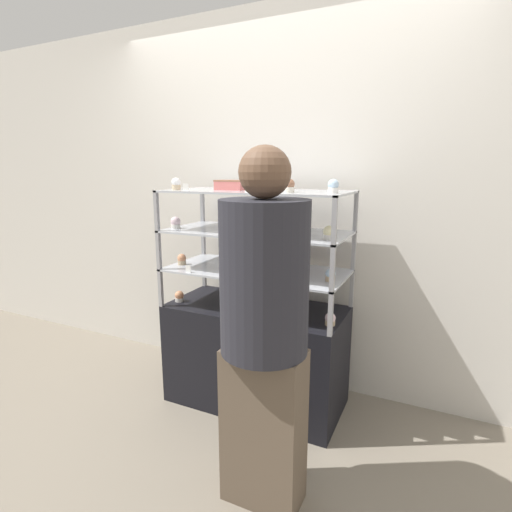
{
  "coord_description": "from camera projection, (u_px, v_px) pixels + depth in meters",
  "views": [
    {
      "loc": [
        1.05,
        -2.21,
        1.53
      ],
      "look_at": [
        0.0,
        0.0,
        1.0
      ],
      "focal_mm": 28.0,
      "sensor_mm": 36.0,
      "label": 1
    }
  ],
  "objects": [
    {
      "name": "price_tag_2",
      "position": [
        237.0,
        233.0,
        2.24
      ],
      "size": [
        0.04,
        0.0,
        0.04
      ],
      "color": "white",
      "rests_on": "display_riser_middle"
    },
    {
      "name": "price_tag_3",
      "position": [
        186.0,
        187.0,
        2.33
      ],
      "size": [
        0.04,
        0.0,
        0.04
      ],
      "color": "white",
      "rests_on": "display_riser_upper"
    },
    {
      "name": "display_riser_middle",
      "position": [
        256.0,
        233.0,
        2.47
      ],
      "size": [
        1.13,
        0.54,
        0.25
      ],
      "color": "#99999E",
      "rests_on": "display_riser_lower"
    },
    {
      "name": "customer_figure",
      "position": [
        264.0,
        326.0,
        1.73
      ],
      "size": [
        0.38,
        0.38,
        1.63
      ],
      "color": "brown",
      "rests_on": "ground_plane"
    },
    {
      "name": "cupcake_0",
      "position": [
        179.0,
        296.0,
        2.66
      ],
      "size": [
        0.06,
        0.06,
        0.07
      ],
      "color": "white",
      "rests_on": "display_base"
    },
    {
      "name": "cupcake_10",
      "position": [
        289.0,
        186.0,
        2.19
      ],
      "size": [
        0.06,
        0.06,
        0.07
      ],
      "color": "beige",
      "rests_on": "display_riser_upper"
    },
    {
      "name": "cupcake_9",
      "position": [
        250.0,
        185.0,
        2.31
      ],
      "size": [
        0.06,
        0.06,
        0.07
      ],
      "color": "white",
      "rests_on": "display_riser_upper"
    },
    {
      "name": "back_wall",
      "position": [
        281.0,
        204.0,
        2.81
      ],
      "size": [
        8.0,
        0.05,
        2.6
      ],
      "color": "silver",
      "rests_on": "ground_plane"
    },
    {
      "name": "cupcake_4",
      "position": [
        330.0,
        275.0,
        2.25
      ],
      "size": [
        0.06,
        0.06,
        0.07
      ],
      "color": "#CCB28C",
      "rests_on": "display_riser_lower"
    },
    {
      "name": "cupcake_5",
      "position": [
        176.0,
        223.0,
        2.56
      ],
      "size": [
        0.06,
        0.06,
        0.08
      ],
      "color": "white",
      "rests_on": "display_riser_middle"
    },
    {
      "name": "price_tag_1",
      "position": [
        188.0,
        269.0,
        2.44
      ],
      "size": [
        0.04,
        0.0,
        0.04
      ],
      "color": "white",
      "rests_on": "display_riser_lower"
    },
    {
      "name": "layer_cake_centerpiece",
      "position": [
        276.0,
        260.0,
        2.46
      ],
      "size": [
        0.21,
        0.21,
        0.14
      ],
      "color": "#C66660",
      "rests_on": "display_riser_lower"
    },
    {
      "name": "cupcake_6",
      "position": [
        248.0,
        227.0,
        2.39
      ],
      "size": [
        0.06,
        0.06,
        0.08
      ],
      "color": "#CCB28C",
      "rests_on": "display_riser_middle"
    },
    {
      "name": "cupcake_2",
      "position": [
        330.0,
        319.0,
        2.26
      ],
      "size": [
        0.06,
        0.06,
        0.07
      ],
      "color": "#CCB28C",
      "rests_on": "display_base"
    },
    {
      "name": "cupcake_11",
      "position": [
        333.0,
        186.0,
        2.13
      ],
      "size": [
        0.06,
        0.06,
        0.07
      ],
      "color": "white",
      "rests_on": "display_riser_upper"
    },
    {
      "name": "cupcake_8",
      "position": [
        176.0,
        184.0,
        2.5
      ],
      "size": [
        0.06,
        0.06,
        0.07
      ],
      "color": "#CCB28C",
      "rests_on": "display_riser_upper"
    },
    {
      "name": "price_tag_0",
      "position": [
        296.0,
        326.0,
        2.2
      ],
      "size": [
        0.04,
        0.0,
        0.04
      ],
      "color": "white",
      "rests_on": "display_base"
    },
    {
      "name": "display_base",
      "position": [
        256.0,
        354.0,
        2.64
      ],
      "size": [
        1.13,
        0.54,
        0.67
      ],
      "color": "black",
      "rests_on": "ground_plane"
    },
    {
      "name": "cupcake_7",
      "position": [
        329.0,
        233.0,
        2.15
      ],
      "size": [
        0.06,
        0.06,
        0.08
      ],
      "color": "white",
      "rests_on": "display_riser_middle"
    },
    {
      "name": "display_riser_upper",
      "position": [
        256.0,
        193.0,
        2.42
      ],
      "size": [
        1.13,
        0.54,
        0.25
      ],
      "color": "#99999E",
      "rests_on": "display_riser_middle"
    },
    {
      "name": "cupcake_1",
      "position": [
        249.0,
        308.0,
        2.44
      ],
      "size": [
        0.06,
        0.06,
        0.07
      ],
      "color": "white",
      "rests_on": "display_base"
    },
    {
      "name": "display_riser_lower",
      "position": [
        256.0,
        272.0,
        2.52
      ],
      "size": [
        1.13,
        0.54,
        0.25
      ],
      "color": "#99999E",
      "rests_on": "display_base"
    },
    {
      "name": "cupcake_3",
      "position": [
        182.0,
        259.0,
        2.64
      ],
      "size": [
        0.06,
        0.06,
        0.07
      ],
      "color": "#CCB28C",
      "rests_on": "display_riser_lower"
    },
    {
      "name": "sheet_cake_frosted",
      "position": [
        231.0,
        185.0,
        2.48
      ],
      "size": [
        0.19,
        0.12,
        0.06
      ],
      "color": "#C66660",
      "rests_on": "display_riser_upper"
    },
    {
      "name": "ground_plane",
      "position": [
        256.0,
        400.0,
        2.71
      ],
      "size": [
        20.0,
        20.0,
        0.0
      ],
      "primitive_type": "plane",
      "color": "gray"
    }
  ]
}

